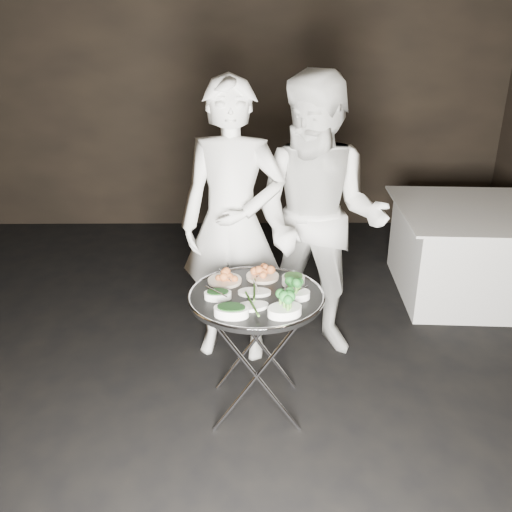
{
  "coord_description": "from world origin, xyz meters",
  "views": [
    {
      "loc": [
        0.2,
        -2.59,
        2.16
      ],
      "look_at": [
        0.22,
        0.26,
        0.95
      ],
      "focal_mm": 38.0,
      "sensor_mm": 36.0,
      "label": 1
    }
  ],
  "objects_px": {
    "waiter_left": "(233,225)",
    "dining_table": "(474,251)",
    "tray_stand": "(256,348)",
    "serving_tray": "(256,296)",
    "waiter_right": "(319,221)"
  },
  "relations": [
    {
      "from": "waiter_left",
      "to": "dining_table",
      "type": "height_order",
      "value": "waiter_left"
    },
    {
      "from": "tray_stand",
      "to": "waiter_left",
      "type": "height_order",
      "value": "waiter_left"
    },
    {
      "from": "tray_stand",
      "to": "dining_table",
      "type": "height_order",
      "value": "dining_table"
    },
    {
      "from": "waiter_left",
      "to": "dining_table",
      "type": "bearing_deg",
      "value": 33.18
    },
    {
      "from": "tray_stand",
      "to": "dining_table",
      "type": "bearing_deg",
      "value": 39.69
    },
    {
      "from": "serving_tray",
      "to": "waiter_left",
      "type": "bearing_deg",
      "value": 102.62
    },
    {
      "from": "serving_tray",
      "to": "tray_stand",
      "type": "bearing_deg",
      "value": -135.0
    },
    {
      "from": "waiter_left",
      "to": "waiter_right",
      "type": "height_order",
      "value": "waiter_right"
    },
    {
      "from": "tray_stand",
      "to": "waiter_right",
      "type": "bearing_deg",
      "value": 59.53
    },
    {
      "from": "waiter_left",
      "to": "waiter_right",
      "type": "distance_m",
      "value": 0.58
    },
    {
      "from": "dining_table",
      "to": "waiter_left",
      "type": "bearing_deg",
      "value": -156.24
    },
    {
      "from": "waiter_left",
      "to": "dining_table",
      "type": "xyz_separation_m",
      "value": [
        2.03,
        0.89,
        -0.57
      ]
    },
    {
      "from": "serving_tray",
      "to": "dining_table",
      "type": "xyz_separation_m",
      "value": [
        1.88,
        1.56,
        -0.38
      ]
    },
    {
      "from": "serving_tray",
      "to": "dining_table",
      "type": "relative_size",
      "value": 0.57
    },
    {
      "from": "waiter_right",
      "to": "dining_table",
      "type": "distance_m",
      "value": 1.77
    }
  ]
}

